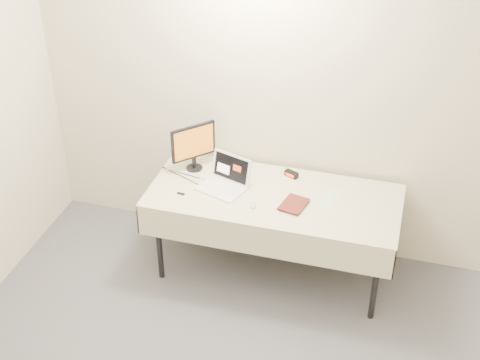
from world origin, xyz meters
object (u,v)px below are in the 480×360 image
(laptop, at_px, (225,180))
(table, at_px, (274,202))
(book, at_px, (284,190))
(monitor, at_px, (193,144))

(laptop, bearing_deg, table, 16.41)
(laptop, xyz_separation_m, book, (0.47, -0.09, 0.06))
(monitor, bearing_deg, book, -65.83)
(laptop, distance_m, monitor, 0.39)
(monitor, distance_m, book, 0.82)
(laptop, height_order, monitor, monitor)
(table, relative_size, book, 8.33)
(monitor, bearing_deg, table, -62.25)
(monitor, xyz_separation_m, book, (0.77, -0.26, -0.11))
(table, height_order, book, book)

